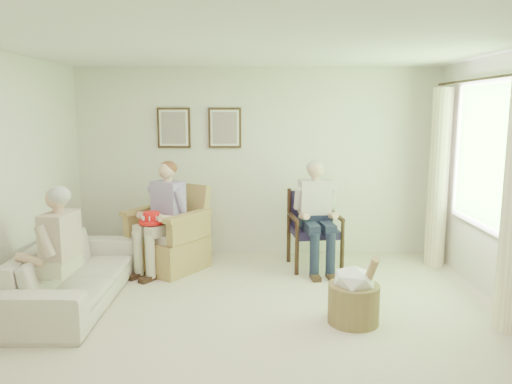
{
  "coord_description": "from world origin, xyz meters",
  "views": [
    {
      "loc": [
        -0.02,
        -4.18,
        2.03
      ],
      "look_at": [
        -0.02,
        1.73,
        1.05
      ],
      "focal_mm": 35.0,
      "sensor_mm": 36.0,
      "label": 1
    }
  ],
  "objects_px": {
    "wicker_armchair": "(169,242)",
    "person_sofa": "(55,246)",
    "red_hat": "(152,219)",
    "sofa": "(75,272)",
    "person_dark": "(316,208)",
    "hatbox": "(354,295)",
    "person_wicker": "(165,209)",
    "wood_armchair": "(314,226)"
  },
  "relations": [
    {
      "from": "sofa",
      "to": "person_wicker",
      "type": "relative_size",
      "value": 1.58
    },
    {
      "from": "red_hat",
      "to": "hatbox",
      "type": "xyz_separation_m",
      "value": [
        2.21,
        -1.38,
        -0.43
      ]
    },
    {
      "from": "person_wicker",
      "to": "person_dark",
      "type": "relative_size",
      "value": 1.0
    },
    {
      "from": "wood_armchair",
      "to": "person_wicker",
      "type": "distance_m",
      "value": 1.92
    },
    {
      "from": "wicker_armchair",
      "to": "sofa",
      "type": "relative_size",
      "value": 0.5
    },
    {
      "from": "person_dark",
      "to": "person_wicker",
      "type": "bearing_deg",
      "value": 175.77
    },
    {
      "from": "hatbox",
      "to": "person_sofa",
      "type": "bearing_deg",
      "value": 178.33
    },
    {
      "from": "person_dark",
      "to": "red_hat",
      "type": "bearing_deg",
      "value": -179.92
    },
    {
      "from": "sofa",
      "to": "person_dark",
      "type": "bearing_deg",
      "value": -68.0
    },
    {
      "from": "sofa",
      "to": "person_dark",
      "type": "relative_size",
      "value": 1.58
    },
    {
      "from": "sofa",
      "to": "hatbox",
      "type": "bearing_deg",
      "value": -100.89
    },
    {
      "from": "wood_armchair",
      "to": "person_dark",
      "type": "xyz_separation_m",
      "value": [
        0.0,
        -0.16,
        0.27
      ]
    },
    {
      "from": "wood_armchair",
      "to": "red_hat",
      "type": "bearing_deg",
      "value": -175.49
    },
    {
      "from": "wood_armchair",
      "to": "red_hat",
      "type": "relative_size",
      "value": 3.18
    },
    {
      "from": "hatbox",
      "to": "wicker_armchair",
      "type": "bearing_deg",
      "value": 140.81
    },
    {
      "from": "person_sofa",
      "to": "hatbox",
      "type": "distance_m",
      "value": 2.91
    },
    {
      "from": "wood_armchair",
      "to": "person_dark",
      "type": "height_order",
      "value": "person_dark"
    },
    {
      "from": "person_dark",
      "to": "person_sofa",
      "type": "bearing_deg",
      "value": -157.03
    },
    {
      "from": "hatbox",
      "to": "sofa",
      "type": "bearing_deg",
      "value": 169.11
    },
    {
      "from": "red_hat",
      "to": "person_sofa",
      "type": "bearing_deg",
      "value": -116.84
    },
    {
      "from": "person_wicker",
      "to": "red_hat",
      "type": "relative_size",
      "value": 4.47
    },
    {
      "from": "red_hat",
      "to": "person_dark",
      "type": "bearing_deg",
      "value": 7.15
    },
    {
      "from": "wood_armchair",
      "to": "sofa",
      "type": "distance_m",
      "value": 2.97
    },
    {
      "from": "person_dark",
      "to": "wicker_armchair",
      "type": "bearing_deg",
      "value": 171.46
    },
    {
      "from": "wicker_armchair",
      "to": "person_sofa",
      "type": "xyz_separation_m",
      "value": [
        -0.8,
        -1.6,
        0.39
      ]
    },
    {
      "from": "person_sofa",
      "to": "red_hat",
      "type": "height_order",
      "value": "person_sofa"
    },
    {
      "from": "sofa",
      "to": "red_hat",
      "type": "height_order",
      "value": "red_hat"
    },
    {
      "from": "red_hat",
      "to": "hatbox",
      "type": "relative_size",
      "value": 0.42
    },
    {
      "from": "sofa",
      "to": "person_sofa",
      "type": "bearing_deg",
      "value": -180.0
    },
    {
      "from": "wicker_armchair",
      "to": "person_wicker",
      "type": "distance_m",
      "value": 0.48
    },
    {
      "from": "person_wicker",
      "to": "person_dark",
      "type": "bearing_deg",
      "value": 36.27
    },
    {
      "from": "sofa",
      "to": "person_sofa",
      "type": "xyz_separation_m",
      "value": [
        0.0,
        -0.47,
        0.42
      ]
    },
    {
      "from": "person_dark",
      "to": "red_hat",
      "type": "height_order",
      "value": "person_dark"
    },
    {
      "from": "wicker_armchair",
      "to": "sofa",
      "type": "xyz_separation_m",
      "value": [
        -0.8,
        -1.13,
        -0.03
      ]
    },
    {
      "from": "wicker_armchair",
      "to": "person_sofa",
      "type": "relative_size",
      "value": 0.84
    },
    {
      "from": "sofa",
      "to": "person_wicker",
      "type": "height_order",
      "value": "person_wicker"
    },
    {
      "from": "wicker_armchair",
      "to": "wood_armchair",
      "type": "bearing_deg",
      "value": 36.85
    },
    {
      "from": "wood_armchair",
      "to": "hatbox",
      "type": "distance_m",
      "value": 1.83
    },
    {
      "from": "person_wicker",
      "to": "sofa",
      "type": "bearing_deg",
      "value": -95.47
    },
    {
      "from": "person_sofa",
      "to": "hatbox",
      "type": "relative_size",
      "value": 1.78
    },
    {
      "from": "wood_armchair",
      "to": "hatbox",
      "type": "height_order",
      "value": "wood_armchair"
    },
    {
      "from": "person_sofa",
      "to": "hatbox",
      "type": "bearing_deg",
      "value": 95.87
    }
  ]
}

